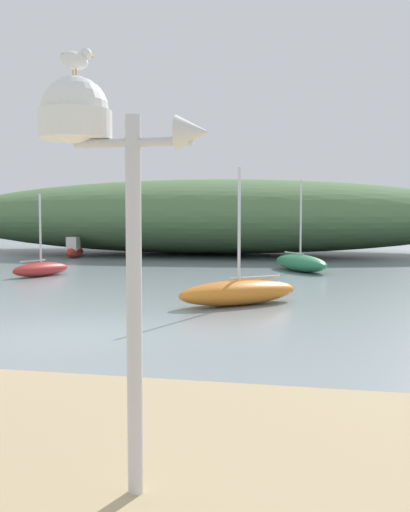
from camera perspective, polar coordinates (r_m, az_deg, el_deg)
ground_plane at (r=12.20m, az=-11.78°, el=-7.41°), size 120.00×120.00×0.00m
distant_hill at (r=38.66m, az=-0.20°, el=3.83°), size 36.60×14.39×4.77m
mast_structure at (r=4.66m, az=-10.84°, el=10.34°), size 1.33×0.56×3.23m
seagull_on_radar at (r=4.85m, az=-12.35°, el=18.11°), size 0.23×0.31×0.23m
sailboat_far_left at (r=15.87m, az=3.30°, el=-3.49°), size 3.42×3.22×3.68m
sailboat_far_right at (r=24.34m, az=-15.57°, el=-1.19°), size 1.69×2.85×3.28m
motorboat_inner_mooring at (r=35.12m, az=-12.52°, el=0.58°), size 1.08×2.58×1.22m
sailboat_off_point at (r=25.98m, az=9.20°, el=-0.64°), size 3.15×4.21×3.95m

